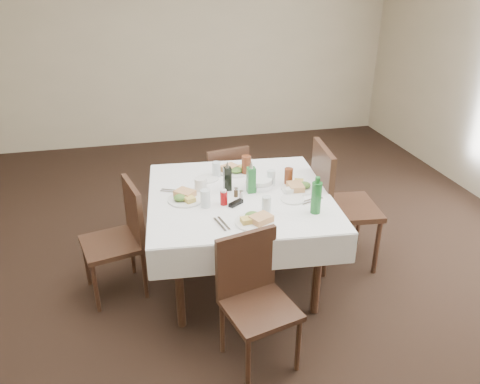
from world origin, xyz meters
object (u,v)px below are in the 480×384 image
Objects in this scene: bread_basket at (259,183)px; oil_cruet_dark at (227,178)px; dining_table at (240,204)px; chair_east at (335,199)px; water_e at (271,178)px; coffee_mug at (201,185)px; chair_north at (224,182)px; ketchup_bottle at (224,198)px; water_w at (205,198)px; water_s at (266,204)px; water_n at (216,169)px; chair_south at (254,292)px; oil_cruet_green at (251,179)px; green_bottle at (316,197)px; chair_west at (122,233)px.

bread_basket is 0.26m from oil_cruet_dark.
chair_east is at bearing 5.33° from dining_table.
water_e is 0.82× the size of coffee_mug.
bread_basket is at bearing -80.68° from chair_north.
water_e is 0.48m from ketchup_bottle.
water_e is 0.60m from water_w.
water_n is at bearing 108.61° from water_s.
ketchup_bottle is (-0.15, -0.14, 0.13)m from dining_table.
water_e reaches higher than dining_table.
water_n reaches higher than water_e.
chair_north is at bearing 86.54° from dining_table.
dining_table is at bearing -159.46° from water_e.
water_e is (0.27, 0.10, 0.14)m from dining_table.
water_e is 0.93× the size of water_w.
oil_cruet_green is (0.19, 0.81, 0.38)m from chair_south.
water_n is (-0.01, 1.15, 0.34)m from chair_south.
chair_south is 1.26m from chair_east.
chair_east reaches higher than water_e.
water_e is 1.04× the size of ketchup_bottle.
water_e is (-0.53, 0.03, 0.23)m from chair_east.
water_w is at bearing -108.39° from chair_north.
oil_cruet_dark is at bearing 136.36° from green_bottle.
green_bottle is (-0.37, -0.47, 0.29)m from chair_east.
bread_basket is at bearing 34.72° from ketchup_bottle.
water_e is at bearing 1.76° from oil_cruet_dark.
oil_cruet_dark is 0.92× the size of oil_cruet_green.
water_s is at bearing 66.40° from chair_south.
chair_south is 7.02× the size of water_n.
chair_east is at bearing 43.96° from chair_south.
water_n is 0.46× the size of green_bottle.
water_s is at bearing -47.27° from coffee_mug.
chair_north is 0.80× the size of chair_east.
ketchup_bottle is (0.13, 0.00, -0.01)m from water_w.
chair_east reaches higher than dining_table.
chair_east reaches higher than green_bottle.
green_bottle reaches higher than chair_west.
chair_south is at bearing -74.55° from water_w.
oil_cruet_green is at bearing 22.68° from water_w.
green_bottle is (0.44, -0.40, 0.20)m from dining_table.
water_e is (1.15, 0.02, 0.32)m from chair_west.
chair_north is at bearing 106.61° from water_e.
water_w is (-0.39, 0.17, 0.01)m from water_s.
chair_east is 1.00m from ketchup_bottle.
dining_table is 1.72× the size of chair_north.
bread_basket is at bearing -43.75° from water_n.
chair_west is 7.44× the size of water_e.
water_s is 0.49× the size of oil_cruet_dark.
water_w is 0.40m from oil_cruet_green.
chair_east reaches higher than ketchup_bottle.
green_bottle is at bearing -49.51° from oil_cruet_green.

